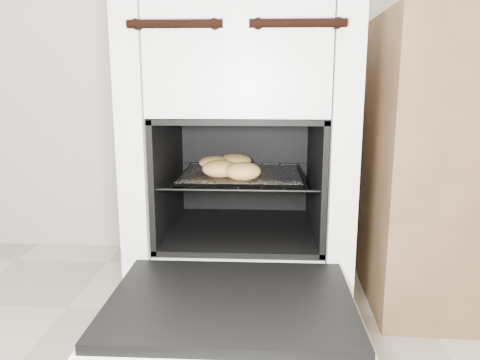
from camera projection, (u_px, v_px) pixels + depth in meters
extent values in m
cube|color=white|center=(243.00, 151.00, 1.37)|extent=(0.57, 0.60, 0.87)
cylinder|color=black|center=(175.00, 24.00, 1.00)|extent=(0.21, 0.02, 0.02)
cylinder|color=black|center=(298.00, 23.00, 0.99)|extent=(0.21, 0.02, 0.02)
cube|color=black|center=(231.00, 302.00, 0.94)|extent=(0.49, 0.38, 0.02)
cube|color=white|center=(231.00, 310.00, 0.95)|extent=(0.51, 0.40, 0.02)
cylinder|color=black|center=(170.00, 174.00, 1.32)|extent=(0.01, 0.40, 0.01)
cylinder|color=black|center=(314.00, 176.00, 1.30)|extent=(0.01, 0.40, 0.01)
cylinder|color=black|center=(238.00, 190.00, 1.13)|extent=(0.41, 0.01, 0.01)
cylinder|color=black|center=(244.00, 164.00, 1.50)|extent=(0.41, 0.01, 0.01)
cylinder|color=black|center=(182.00, 175.00, 1.32)|extent=(0.01, 0.38, 0.01)
cylinder|color=black|center=(201.00, 175.00, 1.32)|extent=(0.01, 0.38, 0.01)
cylinder|color=black|center=(221.00, 175.00, 1.32)|extent=(0.01, 0.38, 0.01)
cylinder|color=black|center=(241.00, 175.00, 1.31)|extent=(0.01, 0.38, 0.01)
cylinder|color=black|center=(262.00, 175.00, 1.31)|extent=(0.01, 0.38, 0.01)
cylinder|color=black|center=(282.00, 176.00, 1.31)|extent=(0.01, 0.38, 0.01)
cylinder|color=black|center=(302.00, 176.00, 1.30)|extent=(0.01, 0.38, 0.01)
cube|color=silver|center=(241.00, 175.00, 1.29)|extent=(0.32, 0.28, 0.01)
ellipsoid|color=tan|center=(215.00, 162.00, 1.35)|extent=(0.10, 0.10, 0.04)
ellipsoid|color=tan|center=(220.00, 169.00, 1.24)|extent=(0.12, 0.12, 0.04)
ellipsoid|color=tan|center=(243.00, 171.00, 1.20)|extent=(0.12, 0.12, 0.05)
ellipsoid|color=tan|center=(235.00, 161.00, 1.38)|extent=(0.14, 0.14, 0.04)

